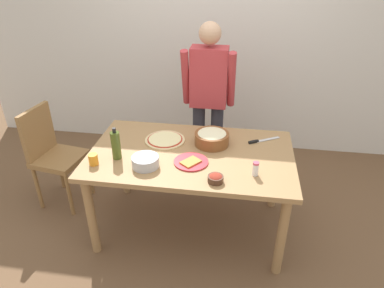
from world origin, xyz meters
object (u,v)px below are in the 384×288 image
chef_knife (260,141)px  chair_wooden_left (52,151)px  mixing_bowl_steel (145,162)px  cup_orange (93,159)px  salt_shaker (256,169)px  olive_oil_bottle (116,145)px  small_sauce_bowl (216,178)px  dining_table (191,162)px  popcorn_bowl (212,137)px  pizza_raw_on_board (165,140)px  plate_with_slice (191,162)px  person_cook (208,96)px

chef_knife → chair_wooden_left: bearing=-177.8°
mixing_bowl_steel → cup_orange: (-0.39, -0.03, 0.00)m
salt_shaker → olive_oil_bottle: bearing=175.9°
chef_knife → cup_orange: bearing=-156.3°
small_sauce_bowl → mixing_bowl_steel: bearing=167.5°
olive_oil_bottle → chef_knife: bearing=21.4°
chef_knife → mixing_bowl_steel: bearing=-149.0°
chair_wooden_left → small_sauce_bowl: 1.66m
dining_table → popcorn_bowl: size_ratio=5.71×
pizza_raw_on_board → olive_oil_bottle: size_ratio=1.30×
mixing_bowl_steel → small_sauce_bowl: (0.53, -0.12, -0.01)m
chair_wooden_left → mixing_bowl_steel: 1.14m
cup_orange → salt_shaker: (1.19, 0.04, 0.01)m
popcorn_bowl → olive_oil_bottle: size_ratio=1.09×
dining_table → small_sauce_bowl: 0.44m
dining_table → chef_knife: 0.61m
small_sauce_bowl → olive_oil_bottle: 0.80m
plate_with_slice → small_sauce_bowl: (0.20, -0.21, 0.02)m
plate_with_slice → small_sauce_bowl: small_sauce_bowl is taller
pizza_raw_on_board → chef_knife: size_ratio=1.26×
olive_oil_bottle → small_sauce_bowl: bearing=-14.4°
chair_wooden_left → chef_knife: bearing=2.2°
cup_orange → chef_knife: 1.35m
cup_orange → olive_oil_bottle: bearing=38.4°
person_cook → salt_shaker: person_cook is taller
small_sauce_bowl → popcorn_bowl: bearing=98.6°
mixing_bowl_steel → cup_orange: cup_orange is taller
mixing_bowl_steel → plate_with_slice: bearing=16.5°
dining_table → popcorn_bowl: bearing=47.9°
plate_with_slice → mixing_bowl_steel: (-0.32, -0.10, 0.03)m
pizza_raw_on_board → plate_with_slice: 0.41m
olive_oil_bottle → chef_knife: size_ratio=0.97×
person_cook → mixing_bowl_steel: person_cook is taller
cup_orange → salt_shaker: salt_shaker is taller
dining_table → salt_shaker: bearing=-25.6°
cup_orange → chef_knife: (1.23, 0.54, -0.04)m
small_sauce_bowl → cup_orange: 0.92m
dining_table → person_cook: size_ratio=0.99×
chef_knife → plate_with_slice: bearing=-141.6°
salt_shaker → dining_table: bearing=154.4°
popcorn_bowl → pizza_raw_on_board: bearing=-179.8°
olive_oil_bottle → cup_orange: 0.19m
small_sauce_bowl → olive_oil_bottle: size_ratio=0.43×
pizza_raw_on_board → olive_oil_bottle: 0.45m
small_sauce_bowl → cup_orange: (-0.92, 0.09, 0.01)m
pizza_raw_on_board → small_sauce_bowl: small_sauce_bowl is taller
dining_table → chair_wooden_left: 1.34m
olive_oil_bottle → mixing_bowl_steel: bearing=-18.2°
pizza_raw_on_board → popcorn_bowl: bearing=0.2°
chair_wooden_left → pizza_raw_on_board: chair_wooden_left is taller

